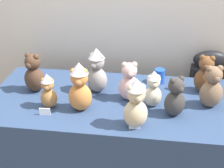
{
  "coord_description": "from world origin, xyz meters",
  "views": [
    {
      "loc": [
        0.28,
        -1.74,
        1.95
      ],
      "look_at": [
        0.0,
        0.25,
        0.91
      ],
      "focal_mm": 52.78,
      "sensor_mm": 36.0,
      "label": 1
    }
  ],
  "objects_px": {
    "teddy_bear_sand": "(136,104)",
    "teddy_bear_mocha": "(212,88)",
    "teddy_bear_charcoal": "(175,98)",
    "teddy_bear_ash": "(97,71)",
    "teddy_bear_blush": "(129,82)",
    "party_cup_blue": "(159,76)",
    "teddy_bear_caramel": "(48,91)",
    "teddy_bear_chestnut": "(205,75)",
    "display_table": "(112,144)",
    "teddy_bear_cream": "(153,89)",
    "teddy_bear_ginger": "(80,87)",
    "instrument_case": "(204,103)",
    "teddy_bear_cocoa": "(34,74)"
  },
  "relations": [
    {
      "from": "teddy_bear_blush",
      "to": "teddy_bear_ash",
      "type": "distance_m",
      "value": 0.26
    },
    {
      "from": "teddy_bear_blush",
      "to": "party_cup_blue",
      "type": "height_order",
      "value": "teddy_bear_blush"
    },
    {
      "from": "teddy_bear_chestnut",
      "to": "party_cup_blue",
      "type": "height_order",
      "value": "teddy_bear_chestnut"
    },
    {
      "from": "teddy_bear_ash",
      "to": "teddy_bear_mocha",
      "type": "xyz_separation_m",
      "value": [
        0.79,
        -0.1,
        -0.02
      ]
    },
    {
      "from": "display_table",
      "to": "teddy_bear_cream",
      "type": "relative_size",
      "value": 6.7
    },
    {
      "from": "teddy_bear_charcoal",
      "to": "teddy_bear_ash",
      "type": "xyz_separation_m",
      "value": [
        -0.55,
        0.25,
        0.04
      ]
    },
    {
      "from": "teddy_bear_caramel",
      "to": "teddy_bear_ash",
      "type": "bearing_deg",
      "value": 39.81
    },
    {
      "from": "teddy_bear_caramel",
      "to": "teddy_bear_cocoa",
      "type": "height_order",
      "value": "teddy_bear_cocoa"
    },
    {
      "from": "teddy_bear_caramel",
      "to": "teddy_bear_sand",
      "type": "relative_size",
      "value": 0.76
    },
    {
      "from": "display_table",
      "to": "teddy_bear_ash",
      "type": "bearing_deg",
      "value": 140.92
    },
    {
      "from": "teddy_bear_chestnut",
      "to": "teddy_bear_caramel",
      "type": "distance_m",
      "value": 1.11
    },
    {
      "from": "teddy_bear_ginger",
      "to": "teddy_bear_ash",
      "type": "xyz_separation_m",
      "value": [
        0.06,
        0.27,
        -0.0
      ]
    },
    {
      "from": "party_cup_blue",
      "to": "teddy_bear_charcoal",
      "type": "bearing_deg",
      "value": -77.61
    },
    {
      "from": "teddy_bear_sand",
      "to": "teddy_bear_mocha",
      "type": "relative_size",
      "value": 1.09
    },
    {
      "from": "teddy_bear_charcoal",
      "to": "teddy_bear_ginger",
      "type": "height_order",
      "value": "teddy_bear_ginger"
    },
    {
      "from": "display_table",
      "to": "teddy_bear_charcoal",
      "type": "xyz_separation_m",
      "value": [
        0.42,
        -0.15,
        0.52
      ]
    },
    {
      "from": "teddy_bear_chestnut",
      "to": "teddy_bear_cream",
      "type": "xyz_separation_m",
      "value": [
        -0.36,
        -0.25,
        -0.01
      ]
    },
    {
      "from": "teddy_bear_blush",
      "to": "party_cup_blue",
      "type": "relative_size",
      "value": 2.59
    },
    {
      "from": "teddy_bear_chestnut",
      "to": "teddy_bear_cream",
      "type": "distance_m",
      "value": 0.44
    },
    {
      "from": "teddy_bear_blush",
      "to": "teddy_bear_cocoa",
      "type": "bearing_deg",
      "value": 166.42
    },
    {
      "from": "party_cup_blue",
      "to": "teddy_bear_chestnut",
      "type": "bearing_deg",
      "value": -18.03
    },
    {
      "from": "instrument_case",
      "to": "party_cup_blue",
      "type": "distance_m",
      "value": 0.59
    },
    {
      "from": "teddy_bear_blush",
      "to": "teddy_bear_ginger",
      "type": "relative_size",
      "value": 0.83
    },
    {
      "from": "teddy_bear_chestnut",
      "to": "teddy_bear_caramel",
      "type": "relative_size",
      "value": 1.16
    },
    {
      "from": "teddy_bear_blush",
      "to": "teddy_bear_charcoal",
      "type": "xyz_separation_m",
      "value": [
        0.31,
        -0.16,
        -0.0
      ]
    },
    {
      "from": "teddy_bear_charcoal",
      "to": "teddy_bear_mocha",
      "type": "distance_m",
      "value": 0.28
    },
    {
      "from": "teddy_bear_charcoal",
      "to": "teddy_bear_cocoa",
      "type": "xyz_separation_m",
      "value": [
        -1.0,
        0.19,
        0.01
      ]
    },
    {
      "from": "teddy_bear_ginger",
      "to": "teddy_bear_blush",
      "type": "bearing_deg",
      "value": 27.01
    },
    {
      "from": "teddy_bear_cocoa",
      "to": "teddy_bear_ash",
      "type": "xyz_separation_m",
      "value": [
        0.45,
        0.06,
        0.03
      ]
    },
    {
      "from": "teddy_bear_caramel",
      "to": "teddy_bear_cream",
      "type": "height_order",
      "value": "teddy_bear_cream"
    },
    {
      "from": "teddy_bear_sand",
      "to": "teddy_bear_mocha",
      "type": "height_order",
      "value": "teddy_bear_sand"
    },
    {
      "from": "instrument_case",
      "to": "teddy_bear_cream",
      "type": "distance_m",
      "value": 0.87
    },
    {
      "from": "teddy_bear_cream",
      "to": "teddy_bear_blush",
      "type": "bearing_deg",
      "value": 145.18
    },
    {
      "from": "teddy_bear_caramel",
      "to": "teddy_bear_charcoal",
      "type": "bearing_deg",
      "value": -2.61
    },
    {
      "from": "teddy_bear_sand",
      "to": "teddy_bear_mocha",
      "type": "bearing_deg",
      "value": 14.03
    },
    {
      "from": "display_table",
      "to": "teddy_bear_chestnut",
      "type": "distance_m",
      "value": 0.86
    },
    {
      "from": "teddy_bear_blush",
      "to": "teddy_bear_sand",
      "type": "relative_size",
      "value": 0.87
    },
    {
      "from": "teddy_bear_caramel",
      "to": "teddy_bear_sand",
      "type": "height_order",
      "value": "teddy_bear_sand"
    },
    {
      "from": "party_cup_blue",
      "to": "teddy_bear_caramel",
      "type": "bearing_deg",
      "value": -147.07
    },
    {
      "from": "teddy_bear_chestnut",
      "to": "teddy_bear_ash",
      "type": "relative_size",
      "value": 0.85
    },
    {
      "from": "teddy_bear_blush",
      "to": "teddy_bear_caramel",
      "type": "distance_m",
      "value": 0.55
    },
    {
      "from": "teddy_bear_charcoal",
      "to": "teddy_bear_sand",
      "type": "bearing_deg",
      "value": -178.44
    },
    {
      "from": "teddy_bear_blush",
      "to": "teddy_bear_ginger",
      "type": "height_order",
      "value": "teddy_bear_ginger"
    },
    {
      "from": "teddy_bear_cream",
      "to": "party_cup_blue",
      "type": "relative_size",
      "value": 2.38
    },
    {
      "from": "teddy_bear_ginger",
      "to": "teddy_bear_sand",
      "type": "xyz_separation_m",
      "value": [
        0.37,
        -0.15,
        -0.01
      ]
    },
    {
      "from": "instrument_case",
      "to": "teddy_bear_sand",
      "type": "xyz_separation_m",
      "value": [
        -0.54,
        -0.87,
        0.46
      ]
    },
    {
      "from": "teddy_bear_cream",
      "to": "party_cup_blue",
      "type": "height_order",
      "value": "teddy_bear_cream"
    },
    {
      "from": "teddy_bear_blush",
      "to": "teddy_bear_chestnut",
      "type": "relative_size",
      "value": 0.99
    },
    {
      "from": "instrument_case",
      "to": "teddy_bear_mocha",
      "type": "height_order",
      "value": "teddy_bear_mocha"
    },
    {
      "from": "teddy_bear_caramel",
      "to": "teddy_bear_mocha",
      "type": "distance_m",
      "value": 1.08
    }
  ]
}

